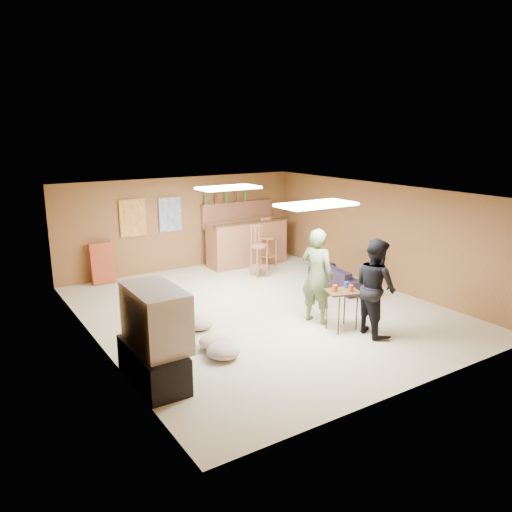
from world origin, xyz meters
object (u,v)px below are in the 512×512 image
bar_counter (247,243)px  tray_table (342,310)px  person_olive (317,276)px  sofa (340,276)px  tv_body (156,317)px  person_black (375,287)px

bar_counter → tray_table: size_ratio=2.93×
person_olive → tray_table: 0.72m
person_olive → sofa: (1.72, 1.30, -0.60)m
tv_body → sofa: size_ratio=0.69×
sofa → tray_table: tray_table is taller
person_olive → tray_table: size_ratio=2.44×
person_olive → sofa: person_olive is taller
person_black → tray_table: 0.70m
person_black → tray_table: person_black is taller
bar_counter → person_olive: 4.08m
person_black → tray_table: (-0.33, 0.41, -0.46)m
tv_body → person_black: bearing=-6.4°
person_black → sofa: (1.26, 2.22, -0.57)m
sofa → tray_table: size_ratio=2.35×
tray_table → sofa: bearing=48.7°
tv_body → person_black: size_ratio=0.69×
tv_body → bar_counter: 6.09m
tv_body → sofa: tv_body is taller
tv_body → person_black: (3.60, -0.41, -0.10)m
bar_counter → person_olive: (-1.01, -3.94, 0.28)m
person_olive → person_black: person_olive is taller
bar_counter → tv_body: bearing=-133.0°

